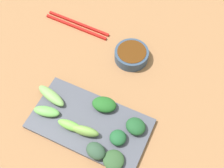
# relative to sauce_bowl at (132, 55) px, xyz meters

# --- Properties ---
(tabletop) EXTENTS (2.10, 2.10, 0.02)m
(tabletop) POSITION_rel_sauce_bowl_xyz_m (0.13, -0.03, -0.03)
(tabletop) COLOR #966640
(tabletop) RESTS_ON ground
(sauce_bowl) EXTENTS (0.11, 0.11, 0.04)m
(sauce_bowl) POSITION_rel_sauce_bowl_xyz_m (0.00, 0.00, 0.00)
(sauce_bowl) COLOR #30435B
(sauce_bowl) RESTS_ON tabletop
(serving_plate) EXTENTS (0.17, 0.32, 0.01)m
(serving_plate) POSITION_rel_sauce_bowl_xyz_m (0.26, -0.01, -0.01)
(serving_plate) COLOR #474955
(serving_plate) RESTS_ON tabletop
(broccoli_stalk_0) EXTENTS (0.05, 0.08, 0.02)m
(broccoli_stalk_0) POSITION_rel_sauce_bowl_xyz_m (0.28, -0.13, 0.00)
(broccoli_stalk_0) COLOR #65AA4F
(broccoli_stalk_0) RESTS_ON serving_plate
(broccoli_leafy_1) EXTENTS (0.05, 0.06, 0.03)m
(broccoli_leafy_1) POSITION_rel_sauce_bowl_xyz_m (0.32, 0.04, 0.01)
(broccoli_leafy_1) COLOR #2D4934
(broccoli_leafy_1) RESTS_ON serving_plate
(broccoli_leafy_2) EXTENTS (0.06, 0.06, 0.03)m
(broccoli_leafy_2) POSITION_rel_sauce_bowl_xyz_m (0.22, 0.11, 0.01)
(broccoli_leafy_2) COLOR #1D4E27
(broccoli_leafy_2) RESTS_ON serving_plate
(broccoli_leafy_3) EXTENTS (0.05, 0.05, 0.03)m
(broccoli_leafy_3) POSITION_rel_sauce_bowl_xyz_m (0.27, 0.08, 0.01)
(broccoli_leafy_3) COLOR #1E542D
(broccoli_leafy_3) RESTS_ON serving_plate
(broccoli_stalk_4) EXTENTS (0.04, 0.08, 0.03)m
(broccoli_stalk_4) POSITION_rel_sauce_bowl_xyz_m (0.29, -0.01, 0.01)
(broccoli_stalk_4) COLOR #76A147
(broccoli_stalk_4) RESTS_ON serving_plate
(broccoli_leafy_5) EXTENTS (0.06, 0.08, 0.03)m
(broccoli_leafy_5) POSITION_rel_sauce_bowl_xyz_m (0.19, 0.00, 0.01)
(broccoli_leafy_5) COLOR #215C21
(broccoli_leafy_5) RESTS_ON serving_plate
(broccoli_stalk_6) EXTENTS (0.03, 0.07, 0.02)m
(broccoli_stalk_6) POSITION_rel_sauce_bowl_xyz_m (0.29, -0.05, 0.01)
(broccoli_stalk_6) COLOR #70B946
(broccoli_stalk_6) RESTS_ON serving_plate
(broccoli_stalk_7) EXTENTS (0.06, 0.10, 0.02)m
(broccoli_stalk_7) POSITION_rel_sauce_bowl_xyz_m (0.23, -0.15, 0.00)
(broccoli_stalk_7) COLOR #74A156
(broccoli_stalk_7) RESTS_ON serving_plate
(broccoli_leafy_8) EXTENTS (0.06, 0.06, 0.02)m
(broccoli_leafy_8) POSITION_rel_sauce_bowl_xyz_m (0.32, 0.09, 0.00)
(broccoli_leafy_8) COLOR #2E4E2A
(broccoli_leafy_8) RESTS_ON serving_plate
(chopsticks) EXTENTS (0.03, 0.23, 0.01)m
(chopsticks) POSITION_rel_sauce_bowl_xyz_m (-0.05, -0.22, -0.01)
(chopsticks) COLOR red
(chopsticks) RESTS_ON tabletop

